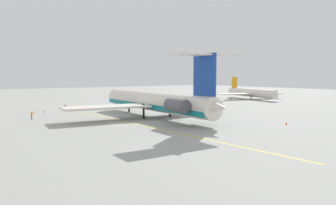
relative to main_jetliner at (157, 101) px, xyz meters
The scene contains 9 objects.
ground 13.14m from the main_jetliner, 71.85° to the right, with size 385.52×385.52×0.00m, color #9E9E99.
main_jetliner is the anchor object (origin of this frame).
airliner_far_left 68.75m from the main_jetliner, 112.08° to the left, with size 29.84×29.75×8.97m.
ground_crew_near_nose 27.75m from the main_jetliner, 119.74° to the right, with size 0.27×0.39×1.67m.
ground_crew_near_tail 29.48m from the main_jetliner, 155.13° to the right, with size 0.29×0.37×1.75m.
safety_cone_nose 33.93m from the main_jetliner, 142.73° to the right, with size 0.40×0.40×0.55m, color #EA590F.
safety_cone_wingtip 31.95m from the main_jetliner, 144.71° to the right, with size 0.40×0.40×0.55m, color #EA590F.
safety_cone_tail 28.01m from the main_jetliner, 32.04° to the left, with size 0.40×0.40×0.55m, color #EA590F.
taxiway_centreline 9.95m from the main_jetliner, 98.21° to the right, with size 89.26×0.36×0.01m, color gold.
Camera 1 is at (57.53, -28.80, 9.66)m, focal length 34.78 mm.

